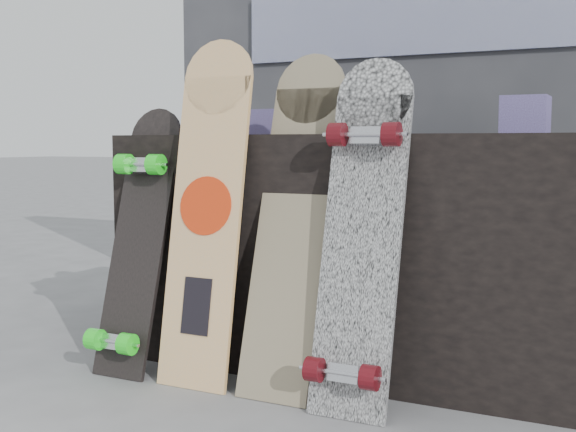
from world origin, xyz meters
The scene contains 10 objects.
ground centered at (0.00, 0.00, 0.00)m, with size 60.00×60.00×0.00m, color slate.
vendor_table centered at (0.00, 0.50, 0.40)m, with size 1.60×0.60×0.80m, color black.
booth centered at (0.00, 1.35, 1.10)m, with size 2.40×0.22×2.20m.
merch_box_purple centered at (-0.40, 0.64, 0.85)m, with size 0.18×0.12×0.10m, color #433267.
merch_box_small centered at (0.55, 0.55, 0.86)m, with size 0.14×0.14×0.12m, color #433267.
merch_box_flat centered at (0.04, 0.61, 0.83)m, with size 0.22×0.10×0.06m, color #D1B78C.
longboard_geisha centered at (-0.36, 0.13, 0.59)m, with size 0.25×0.23×1.11m.
longboard_celtic centered at (-0.08, 0.19, 0.56)m, with size 0.24×0.34×1.06m.
longboard_cascadia centered at (0.17, 0.11, 0.53)m, with size 0.23×0.32×1.03m.
skateboard_dark centered at (-0.64, 0.12, 0.46)m, with size 0.20×0.33×0.90m.
Camera 1 is at (0.88, -1.83, 0.77)m, focal length 45.00 mm.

